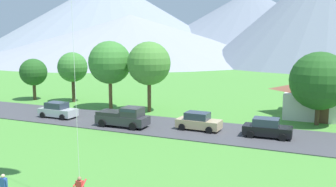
% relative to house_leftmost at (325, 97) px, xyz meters
% --- Properties ---
extents(road_strip, '(160.00, 7.71, 0.08)m').
position_rel_house_leftmost_xyz_m(road_strip, '(-10.13, -11.61, -2.21)').
color(road_strip, '#424247').
rests_on(road_strip, ground).
extents(mountain_central_ridge, '(112.56, 112.56, 31.47)m').
position_rel_house_leftmost_xyz_m(mountain_central_ridge, '(-35.91, 136.70, 13.48)').
color(mountain_central_ridge, slate).
rests_on(mountain_central_ridge, ground).
extents(mountain_far_east_ridge, '(121.81, 121.81, 18.11)m').
position_rel_house_leftmost_xyz_m(mountain_far_east_ridge, '(-75.34, 88.81, 6.80)').
color(mountain_far_east_ridge, '#8E939E').
rests_on(mountain_far_east_ridge, ground).
extents(mountain_east_ridge, '(80.09, 80.09, 34.69)m').
position_rel_house_leftmost_xyz_m(mountain_east_ridge, '(-0.68, 88.64, 15.09)').
color(mountain_east_ridge, slate).
rests_on(mountain_east_ridge, ground).
extents(mountain_west_ridge, '(127.33, 127.33, 36.75)m').
position_rel_house_leftmost_xyz_m(mountain_west_ridge, '(-98.70, 110.54, 16.12)').
color(mountain_west_ridge, gray).
rests_on(mountain_west_ridge, ground).
extents(house_leftmost, '(8.91, 8.18, 4.35)m').
position_rel_house_leftmost_xyz_m(house_leftmost, '(0.00, 0.00, 0.00)').
color(house_leftmost, silver).
rests_on(house_leftmost, ground).
extents(tree_near_left, '(5.84, 5.84, 7.42)m').
position_rel_house_leftmost_xyz_m(tree_near_left, '(-0.64, -4.69, 2.24)').
color(tree_near_left, '#4C3823').
rests_on(tree_near_left, ground).
extents(tree_left_of_center, '(4.05, 4.05, 6.83)m').
position_rel_house_leftmost_xyz_m(tree_left_of_center, '(-31.82, -3.58, 2.52)').
color(tree_left_of_center, '#4C3823').
rests_on(tree_left_of_center, ground).
extents(tree_center, '(5.13, 5.13, 8.35)m').
position_rel_house_leftmost_xyz_m(tree_center, '(-19.19, -5.53, 3.51)').
color(tree_center, brown).
rests_on(tree_center, ground).
extents(tree_near_right, '(3.80, 3.80, 5.86)m').
position_rel_house_leftmost_xyz_m(tree_near_right, '(-37.99, -4.43, 1.68)').
color(tree_near_right, '#4C3823').
rests_on(tree_near_right, ground).
extents(tree_far_right, '(5.28, 5.28, 8.39)m').
position_rel_house_leftmost_xyz_m(tree_far_right, '(-24.57, -5.56, 3.48)').
color(tree_far_right, brown).
rests_on(tree_far_right, ground).
extents(parked_car_black_west_end, '(4.27, 2.21, 1.68)m').
position_rel_house_leftmost_xyz_m(parked_car_black_west_end, '(-4.50, -11.71, -1.39)').
color(parked_car_black_west_end, black).
rests_on(parked_car_black_west_end, road_strip).
extents(parked_car_silver_mid_west, '(4.22, 2.11, 1.68)m').
position_rel_house_leftmost_xyz_m(parked_car_silver_mid_west, '(-26.86, -12.71, -1.39)').
color(parked_car_silver_mid_west, '#B7BCC1').
rests_on(parked_car_silver_mid_west, road_strip).
extents(parked_car_tan_mid_east, '(4.26, 2.19, 1.68)m').
position_rel_house_leftmost_xyz_m(parked_car_tan_mid_east, '(-10.89, -11.69, -1.39)').
color(parked_car_tan_mid_east, tan).
rests_on(parked_car_tan_mid_east, road_strip).
extents(pickup_truck_charcoal_east_side, '(5.23, 2.38, 1.99)m').
position_rel_house_leftmost_xyz_m(pickup_truck_charcoal_east_side, '(-18.06, -13.44, -1.19)').
color(pickup_truck_charcoal_east_side, '#333338').
rests_on(pickup_truck_charcoal_east_side, road_strip).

